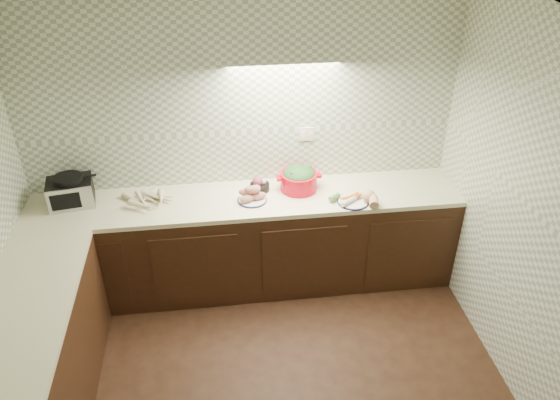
{
  "coord_description": "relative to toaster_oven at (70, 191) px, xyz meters",
  "views": [
    {
      "loc": [
        -0.21,
        -2.35,
        3.31
      ],
      "look_at": [
        0.25,
        1.25,
        1.02
      ],
      "focal_mm": 35.0,
      "sensor_mm": 36.0,
      "label": 1
    }
  ],
  "objects": [
    {
      "name": "room",
      "position": [
        1.41,
        -1.61,
        0.61
      ],
      "size": [
        3.6,
        3.6,
        2.6
      ],
      "color": "black",
      "rests_on": "ground"
    },
    {
      "name": "onion_bowl",
      "position": [
        1.54,
        0.01,
        -0.07
      ],
      "size": [
        0.17,
        0.17,
        0.13
      ],
      "color": "black",
      "rests_on": "counter"
    },
    {
      "name": "toaster_oven",
      "position": [
        0.0,
        0.0,
        0.0
      ],
      "size": [
        0.39,
        0.33,
        0.25
      ],
      "rotation": [
        0.0,
        0.0,
        0.16
      ],
      "color": "black",
      "rests_on": "counter"
    },
    {
      "name": "sweet_potato_plate",
      "position": [
        1.46,
        -0.14,
        -0.07
      ],
      "size": [
        0.25,
        0.24,
        0.14
      ],
      "rotation": [
        0.0,
        0.0,
        0.41
      ],
      "color": "#1A1741",
      "rests_on": "counter"
    },
    {
      "name": "counter",
      "position": [
        0.73,
        -0.92,
        -0.57
      ],
      "size": [
        3.6,
        3.6,
        0.9
      ],
      "color": "black",
      "rests_on": "ground"
    },
    {
      "name": "parsnip_pile",
      "position": [
        0.59,
        -0.07,
        -0.08
      ],
      "size": [
        0.42,
        0.4,
        0.08
      ],
      "color": "beige",
      "rests_on": "counter"
    },
    {
      "name": "veg_plate",
      "position": [
        2.33,
        -0.29,
        -0.07
      ],
      "size": [
        0.42,
        0.29,
        0.12
      ],
      "rotation": [
        0.0,
        0.0,
        -0.37
      ],
      "color": "#1A1741",
      "rests_on": "counter"
    },
    {
      "name": "dutch_oven",
      "position": [
        1.87,
        -0.01,
        -0.01
      ],
      "size": [
        0.38,
        0.32,
        0.22
      ],
      "rotation": [
        0.0,
        0.0,
        0.03
      ],
      "color": "red",
      "rests_on": "counter"
    }
  ]
}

